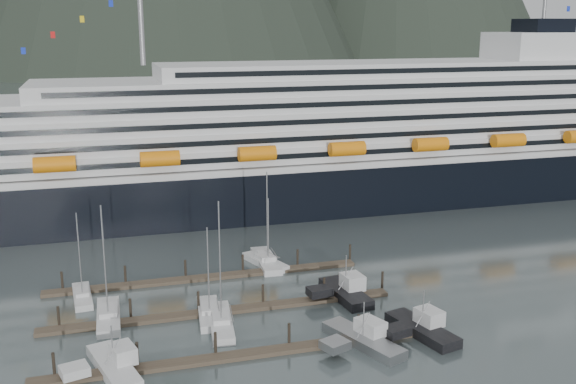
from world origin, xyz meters
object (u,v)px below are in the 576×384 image
trawler_c (362,339)px  trawler_e (345,292)px  sailboat_c (209,314)px  sailboat_f (265,263)px  sailboat_d (221,323)px  cruise_ship (335,148)px  trawler_d (421,328)px  sailboat_e (82,297)px  trawler_a (113,366)px  sailboat_b (108,317)px  sailboat_g (266,261)px

trawler_c → trawler_e: 14.69m
sailboat_c → trawler_c: (16.56, -13.20, 0.39)m
sailboat_f → sailboat_d: bearing=132.8°
cruise_ship → trawler_d: (-12.15, -65.43, -11.19)m
trawler_d → trawler_e: (-5.03, 13.76, 0.04)m
sailboat_e → trawler_c: sailboat_e is taller
sailboat_c → trawler_e: bearing=-80.9°
trawler_a → trawler_d: bearing=-106.7°
cruise_ship → sailboat_c: 65.48m
trawler_c → trawler_a: bearing=65.6°
sailboat_e → sailboat_f: (28.47, 6.40, 0.01)m
trawler_a → trawler_d: 37.68m
sailboat_b → trawler_e: sailboat_b is taller
trawler_a → trawler_e: size_ratio=1.06×
sailboat_d → trawler_d: 25.59m
sailboat_c → sailboat_e: 19.65m
sailboat_b → sailboat_c: sailboat_b is taller
sailboat_b → sailboat_f: (25.11, 14.64, -0.03)m
sailboat_d → trawler_a: bearing=127.9°
sailboat_c → trawler_c: 21.18m
sailboat_b → sailboat_f: bearing=-58.3°
sailboat_b → sailboat_g: bearing=-57.7°
trawler_e → sailboat_g: bearing=17.6°
sailboat_g → sailboat_c: bearing=147.6°
sailboat_g → sailboat_f: bearing=157.1°
sailboat_c → sailboat_g: (12.40, 17.86, 0.02)m
sailboat_e → trawler_d: size_ratio=1.17×
sailboat_c → trawler_e: sailboat_c is taller
cruise_ship → trawler_c: size_ratio=17.06×
sailboat_f → sailboat_c: bearing=126.3°
sailboat_c → sailboat_f: sailboat_c is taller
sailboat_e → sailboat_g: (28.71, 6.90, 0.04)m
sailboat_c → sailboat_d: 3.33m
sailboat_b → sailboat_d: bearing=-111.5°
sailboat_e → trawler_e: (36.06, -9.82, 0.49)m
sailboat_d → trawler_a: 16.26m
cruise_ship → sailboat_d: cruise_ship is taller
sailboat_b → trawler_a: 14.35m
sailboat_b → trawler_d: sailboat_b is taller
trawler_d → cruise_ship: bearing=-24.7°
sailboat_c → sailboat_e: sailboat_e is taller
trawler_d → trawler_e: trawler_e is taller
cruise_ship → trawler_d: size_ratio=18.33×
sailboat_f → trawler_e: sailboat_f is taller
trawler_a → trawler_e: trawler_e is taller
sailboat_e → trawler_e: 37.37m
cruise_ship → trawler_a: (-49.82, -64.43, -11.22)m
sailboat_e → trawler_e: bearing=-109.0°
cruise_ship → sailboat_f: (-24.77, -35.44, -11.62)m
cruise_ship → trawler_c: (-20.37, -66.00, -11.23)m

